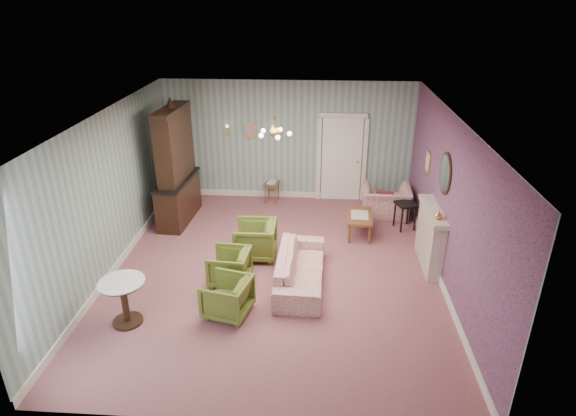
# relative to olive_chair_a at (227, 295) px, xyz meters

# --- Properties ---
(floor) EXTENTS (7.00, 7.00, 0.00)m
(floor) POSITION_rel_olive_chair_a_xyz_m (0.66, 1.38, -0.35)
(floor) COLOR #97575F
(floor) RESTS_ON ground
(ceiling) EXTENTS (7.00, 7.00, 0.00)m
(ceiling) POSITION_rel_olive_chair_a_xyz_m (0.66, 1.38, 2.55)
(ceiling) COLOR white
(ceiling) RESTS_ON ground
(wall_back) EXTENTS (6.00, 0.00, 6.00)m
(wall_back) POSITION_rel_olive_chair_a_xyz_m (0.66, 4.88, 1.10)
(wall_back) COLOR gray
(wall_back) RESTS_ON ground
(wall_front) EXTENTS (6.00, 0.00, 6.00)m
(wall_front) POSITION_rel_olive_chair_a_xyz_m (0.66, -2.12, 1.10)
(wall_front) COLOR gray
(wall_front) RESTS_ON ground
(wall_left) EXTENTS (0.00, 7.00, 7.00)m
(wall_left) POSITION_rel_olive_chair_a_xyz_m (-2.34, 1.38, 1.10)
(wall_left) COLOR gray
(wall_left) RESTS_ON ground
(wall_right) EXTENTS (0.00, 7.00, 7.00)m
(wall_right) POSITION_rel_olive_chair_a_xyz_m (3.66, 1.38, 1.10)
(wall_right) COLOR gray
(wall_right) RESTS_ON ground
(wall_right_floral) EXTENTS (0.00, 7.00, 7.00)m
(wall_right_floral) POSITION_rel_olive_chair_a_xyz_m (3.65, 1.38, 1.10)
(wall_right_floral) COLOR #C06086
(wall_right_floral) RESTS_ON ground
(door) EXTENTS (1.12, 0.12, 2.16)m
(door) POSITION_rel_olive_chair_a_xyz_m (1.96, 4.84, 0.73)
(door) COLOR white
(door) RESTS_ON floor
(olive_chair_a) EXTENTS (0.79, 0.82, 0.71)m
(olive_chair_a) POSITION_rel_olive_chair_a_xyz_m (0.00, 0.00, 0.00)
(olive_chair_a) COLOR #5F6D26
(olive_chair_a) RESTS_ON floor
(olive_chair_b) EXTENTS (0.69, 0.73, 0.70)m
(olive_chair_b) POSITION_rel_olive_chair_a_xyz_m (-0.12, 0.92, -0.00)
(olive_chair_b) COLOR #5F6D26
(olive_chair_b) RESTS_ON floor
(olive_chair_c) EXTENTS (0.73, 0.78, 0.80)m
(olive_chair_c) POSITION_rel_olive_chair_a_xyz_m (0.22, 1.86, 0.04)
(olive_chair_c) COLOR #5F6D26
(olive_chair_c) RESTS_ON floor
(sofa_chintz) EXTENTS (0.65, 2.05, 0.80)m
(sofa_chintz) POSITION_rel_olive_chair_a_xyz_m (1.13, 0.98, 0.04)
(sofa_chintz) COLOR #AA4455
(sofa_chintz) RESTS_ON floor
(wingback_chair) EXTENTS (1.11, 0.75, 0.94)m
(wingback_chair) POSITION_rel_olive_chair_a_xyz_m (2.97, 3.92, 0.12)
(wingback_chair) COLOR #AA4455
(wingback_chair) RESTS_ON floor
(dresser) EXTENTS (0.68, 1.67, 2.72)m
(dresser) POSITION_rel_olive_chair_a_xyz_m (-1.70, 3.40, 1.01)
(dresser) COLOR black
(dresser) RESTS_ON floor
(fireplace) EXTENTS (0.30, 1.40, 1.16)m
(fireplace) POSITION_rel_olive_chair_a_xyz_m (3.52, 1.78, 0.23)
(fireplace) COLOR beige
(fireplace) RESTS_ON floor
(mantel_vase) EXTENTS (0.15, 0.15, 0.15)m
(mantel_vase) POSITION_rel_olive_chair_a_xyz_m (3.50, 1.38, 0.88)
(mantel_vase) COLOR gold
(mantel_vase) RESTS_ON fireplace
(oval_mirror) EXTENTS (0.04, 0.76, 0.84)m
(oval_mirror) POSITION_rel_olive_chair_a_xyz_m (3.62, 1.78, 1.50)
(oval_mirror) COLOR white
(oval_mirror) RESTS_ON wall_right
(framed_print) EXTENTS (0.04, 0.34, 0.42)m
(framed_print) POSITION_rel_olive_chair_a_xyz_m (3.63, 3.13, 1.25)
(framed_print) COLOR gold
(framed_print) RESTS_ON wall_right
(coffee_table) EXTENTS (0.55, 0.94, 0.47)m
(coffee_table) POSITION_rel_olive_chair_a_xyz_m (2.30, 2.91, -0.12)
(coffee_table) COLOR brown
(coffee_table) RESTS_ON floor
(side_table_black) EXTENTS (0.52, 0.52, 0.61)m
(side_table_black) POSITION_rel_olive_chair_a_xyz_m (3.31, 3.27, -0.05)
(side_table_black) COLOR black
(side_table_black) RESTS_ON floor
(pedestal_table) EXTENTS (0.71, 0.71, 0.77)m
(pedestal_table) POSITION_rel_olive_chair_a_xyz_m (-1.54, -0.32, 0.03)
(pedestal_table) COLOR black
(pedestal_table) RESTS_ON floor
(nesting_table) EXTENTS (0.38, 0.46, 0.55)m
(nesting_table) POSITION_rel_olive_chair_a_xyz_m (0.28, 4.53, -0.08)
(nesting_table) COLOR brown
(nesting_table) RESTS_ON floor
(gilt_mirror_back) EXTENTS (0.28, 0.06, 0.36)m
(gilt_mirror_back) POSITION_rel_olive_chair_a_xyz_m (-0.24, 4.84, 1.35)
(gilt_mirror_back) COLOR gold
(gilt_mirror_back) RESTS_ON wall_back
(sconce_left) EXTENTS (0.16, 0.12, 0.30)m
(sconce_left) POSITION_rel_olive_chair_a_xyz_m (-0.79, 4.82, 1.35)
(sconce_left) COLOR gold
(sconce_left) RESTS_ON wall_back
(sconce_right) EXTENTS (0.16, 0.12, 0.30)m
(sconce_right) POSITION_rel_olive_chair_a_xyz_m (0.31, 4.82, 1.35)
(sconce_right) COLOR gold
(sconce_right) RESTS_ON wall_back
(chandelier) EXTENTS (0.56, 0.56, 0.36)m
(chandelier) POSITION_rel_olive_chair_a_xyz_m (0.66, 1.38, 2.28)
(chandelier) COLOR gold
(chandelier) RESTS_ON ceiling
(burgundy_cushion) EXTENTS (0.41, 0.28, 0.39)m
(burgundy_cushion) POSITION_rel_olive_chair_a_xyz_m (2.92, 3.77, 0.13)
(burgundy_cushion) COLOR maroon
(burgundy_cushion) RESTS_ON wingback_chair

